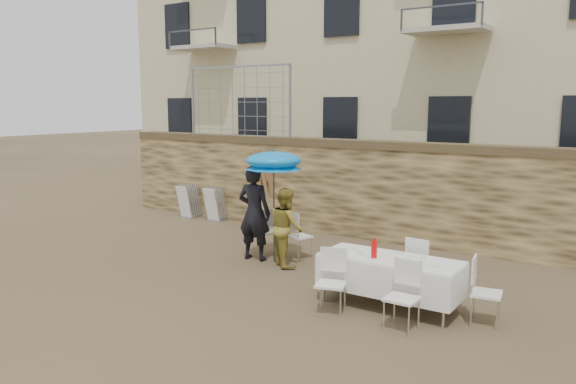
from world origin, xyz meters
The scene contains 17 objects.
ground centered at (0.00, 0.00, 0.00)m, with size 80.00×80.00×0.00m, color brown.
stone_wall centered at (0.00, 5.00, 1.10)m, with size 13.00×0.50×2.20m, color olive.
chain_link_fence centered at (-3.00, 5.00, 3.10)m, with size 3.20×0.06×1.80m, color gray, non-canonical shape.
man_suit centered at (-0.30, 2.06, 0.94)m, with size 0.69×0.45×1.89m, color black.
woman_dress centered at (0.45, 2.06, 0.75)m, with size 0.73×0.57×1.50m, color gold.
umbrella centered at (0.10, 2.16, 1.93)m, with size 1.11×1.11×2.04m.
couple_chair_left centered at (-0.30, 2.61, 0.48)m, with size 0.48×0.48×0.96m, color white, non-canonical shape.
couple_chair_right centered at (0.40, 2.61, 0.48)m, with size 0.48×0.48×0.96m, color white, non-canonical shape.
banquet_table centered at (2.99, 1.09, 0.73)m, with size 2.10×0.85×0.78m.
soda_bottle centered at (2.79, 0.94, 0.91)m, with size 0.09×0.09×0.26m, color red.
table_chair_front_left centered at (2.39, 0.34, 0.48)m, with size 0.48×0.48×0.96m, color white, non-canonical shape.
table_chair_front_right centered at (3.49, 0.34, 0.48)m, with size 0.48×0.48×0.96m, color white, non-canonical shape.
table_chair_back centered at (3.19, 1.89, 0.48)m, with size 0.48×0.48×0.96m, color white, non-canonical shape.
table_chair_side centered at (4.39, 1.19, 0.48)m, with size 0.48×0.48×0.96m, color white, non-canonical shape.
chair_stack_left centered at (-4.31, 4.63, 0.46)m, with size 0.46×0.55×0.92m, color white, non-canonical shape.
chair_stack_right centered at (-3.41, 4.63, 0.46)m, with size 0.46×0.47×0.92m, color white, non-canonical shape.
wood_planks centered at (-1.81, 4.70, 1.00)m, with size 0.70×0.20×2.00m, color #A37749, non-canonical shape.
Camera 1 is at (6.22, -6.58, 3.07)m, focal length 35.00 mm.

